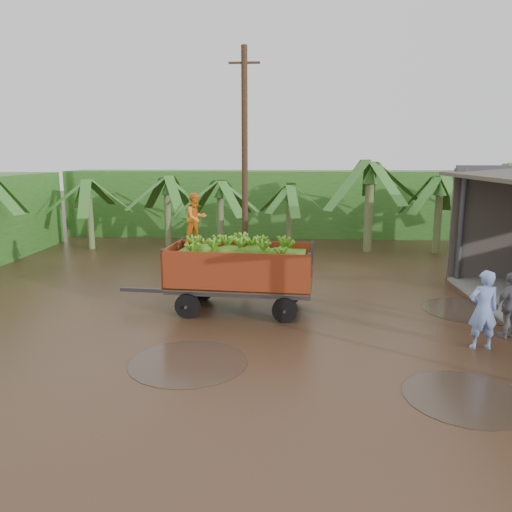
{
  "coord_description": "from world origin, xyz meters",
  "views": [
    {
      "loc": [
        -0.95,
        -12.2,
        4.45
      ],
      "look_at": [
        -1.78,
        2.21,
        1.53
      ],
      "focal_mm": 35.0,
      "sensor_mm": 36.0,
      "label": 1
    }
  ],
  "objects_px": {
    "man_blue": "(483,310)",
    "man_grey": "(510,305)",
    "banana_trailer": "(239,268)",
    "utility_pole": "(245,159)"
  },
  "relations": [
    {
      "from": "man_grey",
      "to": "utility_pole",
      "type": "bearing_deg",
      "value": -74.13
    },
    {
      "from": "banana_trailer",
      "to": "man_blue",
      "type": "relative_size",
      "value": 3.07
    },
    {
      "from": "man_grey",
      "to": "banana_trailer",
      "type": "bearing_deg",
      "value": -41.54
    },
    {
      "from": "man_grey",
      "to": "utility_pole",
      "type": "relative_size",
      "value": 0.19
    },
    {
      "from": "man_blue",
      "to": "man_grey",
      "type": "height_order",
      "value": "man_blue"
    },
    {
      "from": "utility_pole",
      "to": "man_blue",
      "type": "bearing_deg",
      "value": -54.09
    },
    {
      "from": "man_blue",
      "to": "utility_pole",
      "type": "bearing_deg",
      "value": -58.34
    },
    {
      "from": "banana_trailer",
      "to": "utility_pole",
      "type": "distance_m",
      "value": 6.73
    },
    {
      "from": "man_blue",
      "to": "banana_trailer",
      "type": "bearing_deg",
      "value": -27.98
    },
    {
      "from": "man_blue",
      "to": "man_grey",
      "type": "bearing_deg",
      "value": -145.09
    }
  ]
}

